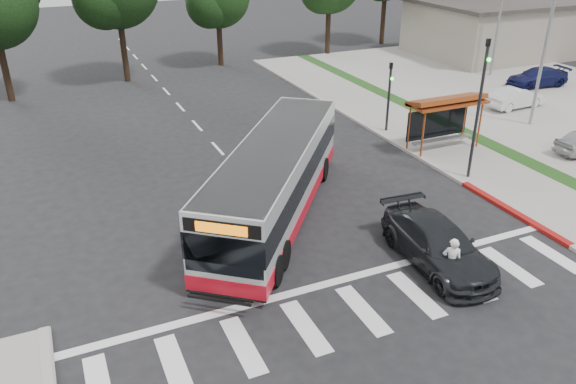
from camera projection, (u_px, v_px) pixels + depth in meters
ground at (296, 236)px, 21.70m from camera, size 140.00×140.00×0.00m
sidewalk_east at (411, 130)px, 32.26m from camera, size 4.00×40.00×0.12m
curb_east at (382, 135)px, 31.52m from camera, size 0.30×40.00×0.15m
curb_east_red at (513, 212)px, 23.32m from camera, size 0.32×6.00×0.15m
parking_lot at (540, 97)px, 38.29m from camera, size 18.00×36.00×0.10m
commercial_building at (499, 29)px, 49.75m from camera, size 14.00×10.00×4.40m
building_roof_cap at (504, 1)px, 48.71m from camera, size 14.60×10.60×0.30m
crosswalk_ladder at (363, 310)px, 17.60m from camera, size 18.00×2.60×0.01m
bus_shelter at (446, 106)px, 28.80m from camera, size 4.20×1.60×2.86m
traffic_signal_ne_tall at (480, 99)px, 24.73m from camera, size 0.18×0.37×6.50m
traffic_signal_ne_short at (389, 90)px, 31.09m from camera, size 0.18×0.37×4.00m
lot_light_front at (550, 23)px, 30.61m from camera, size 1.90×0.35×9.01m
transit_bus at (275, 180)px, 22.52m from camera, size 9.64×11.35×3.18m
pedestrian at (451, 261)px, 18.53m from camera, size 0.75×0.70×1.73m
dark_sedan at (438, 244)px, 19.66m from camera, size 2.51×5.44×1.54m
parked_car_1 at (516, 98)px, 35.74m from camera, size 4.03×1.62×1.30m
parked_car_3 at (537, 77)px, 40.27m from camera, size 4.71×2.27×1.32m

